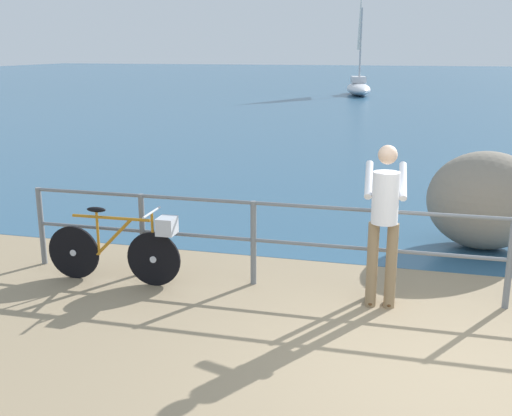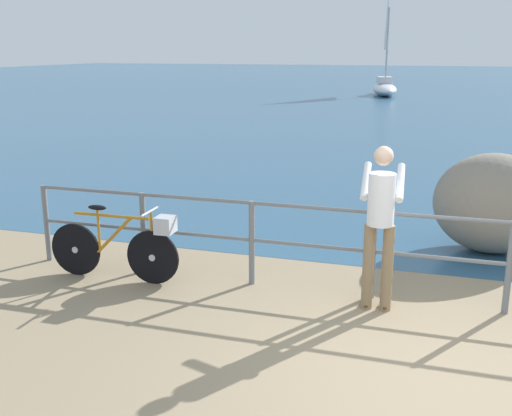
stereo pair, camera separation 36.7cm
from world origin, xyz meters
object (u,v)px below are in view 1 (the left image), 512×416
object	(u,v)px
bicycle	(124,246)
breakwater_boulder_main	(485,200)
person_at_railing	(384,219)
sailboat	(359,83)

from	to	relation	value
bicycle	breakwater_boulder_main	distance (m)	4.94
bicycle	person_at_railing	size ratio (longest dim) A/B	0.96
bicycle	breakwater_boulder_main	bearing A→B (deg)	29.06
breakwater_boulder_main	sailboat	xyz separation A→B (m)	(-4.27, 28.15, 0.02)
bicycle	sailboat	size ratio (longest dim) A/B	0.28
breakwater_boulder_main	bicycle	bearing A→B (deg)	-149.99
bicycle	breakwater_boulder_main	xyz separation A→B (m)	(4.27, 2.47, 0.22)
bicycle	sailboat	distance (m)	30.62
bicycle	person_at_railing	world-z (taller)	person_at_railing
bicycle	sailboat	world-z (taller)	sailboat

